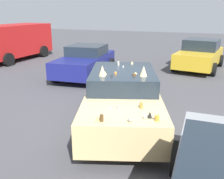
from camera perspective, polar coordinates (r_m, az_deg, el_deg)
name	(u,v)px	position (r m, az deg, el deg)	size (l,w,h in m)	color
ground_plane	(122,122)	(6.95, 2.34, -7.35)	(60.00, 60.00, 0.00)	#47474C
art_car_decorated	(123,96)	(6.74, 2.41, -1.59)	(4.90, 3.15, 1.64)	#D8BC7F
parked_van_row_back_center	(12,40)	(16.57, -21.70, 10.33)	(5.19, 2.49, 2.09)	#B21919
parked_sedan_far_left	(200,55)	(13.82, 19.31, 7.50)	(4.17, 2.50, 1.50)	gold
parked_sedan_far_right	(85,61)	(11.56, -6.06, 6.43)	(4.11, 2.23, 1.41)	navy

